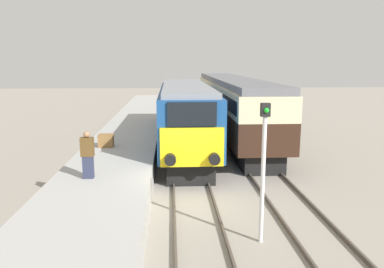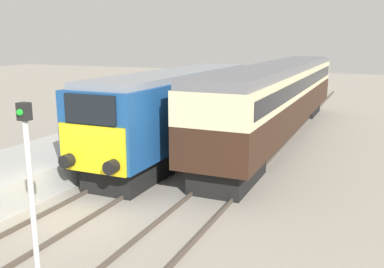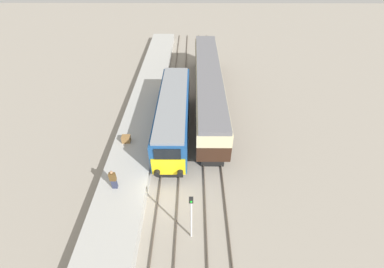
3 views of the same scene
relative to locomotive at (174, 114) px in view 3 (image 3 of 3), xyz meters
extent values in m
plane|color=gray|center=(0.00, -7.32, -2.11)|extent=(120.00, 120.00, 0.00)
cube|color=#A8A8A3|center=(-3.30, 0.68, -1.61)|extent=(3.50, 50.00, 1.00)
cube|color=#4C4238|center=(-0.72, -2.32, -2.04)|extent=(0.07, 60.00, 0.14)
cube|color=#4C4238|center=(0.72, -2.32, -2.04)|extent=(0.07, 60.00, 0.14)
cube|color=#4C4238|center=(2.68, -2.32, -2.04)|extent=(0.07, 60.00, 0.14)
cube|color=#4C4238|center=(4.12, -2.32, -2.04)|extent=(0.07, 60.00, 0.14)
cube|color=black|center=(0.00, -3.73, -1.61)|extent=(2.03, 4.00, 1.00)
cube|color=black|center=(0.00, 3.81, -1.61)|extent=(2.03, 4.00, 1.00)
cube|color=navy|center=(0.00, 0.04, 0.18)|extent=(2.70, 12.55, 2.58)
cube|color=yellow|center=(0.00, -6.27, -0.34)|extent=(2.48, 0.10, 1.55)
cube|color=black|center=(0.00, -6.27, 0.95)|extent=(1.89, 0.10, 0.93)
cube|color=gray|center=(0.00, 0.04, 1.59)|extent=(2.38, 12.04, 0.24)
cylinder|color=black|center=(-0.85, -6.48, -0.76)|extent=(0.44, 0.35, 0.44)
cylinder|color=black|center=(0.85, -6.48, -0.76)|extent=(0.44, 0.35, 0.44)
cube|color=black|center=(3.40, -2.72, -1.64)|extent=(1.89, 3.60, 0.95)
cube|color=black|center=(3.40, 13.50, -1.64)|extent=(1.89, 3.60, 0.95)
cube|color=#331E14|center=(3.40, 5.39, -0.43)|extent=(2.70, 20.62, 1.48)
cube|color=beige|center=(3.40, 5.39, 0.89)|extent=(2.71, 20.62, 1.16)
cube|color=black|center=(3.40, 5.39, 0.89)|extent=(2.75, 19.79, 0.64)
cube|color=slate|center=(3.40, 5.39, 1.65)|extent=(2.48, 20.62, 0.36)
cube|color=#2D334C|center=(-3.72, -7.55, -0.71)|extent=(0.36, 0.24, 0.80)
cube|color=brown|center=(-3.72, -7.55, 0.02)|extent=(0.44, 0.26, 0.66)
sphere|color=#9E704C|center=(-3.72, -7.55, 0.46)|extent=(0.22, 0.22, 0.22)
cylinder|color=silver|center=(1.70, -10.64, -0.31)|extent=(0.12, 0.12, 3.60)
cube|color=black|center=(1.70, -10.64, 1.67)|extent=(0.24, 0.20, 0.36)
sphere|color=green|center=(1.70, -10.75, 1.67)|extent=(0.14, 0.14, 0.14)
cube|color=olive|center=(-3.94, -2.57, -0.81)|extent=(0.70, 0.56, 0.60)
camera|label=1|loc=(-0.81, -20.37, 2.92)|focal=35.00mm
camera|label=2|loc=(8.16, -17.03, 3.09)|focal=40.00mm
camera|label=3|loc=(1.80, -19.24, 13.38)|focal=24.00mm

